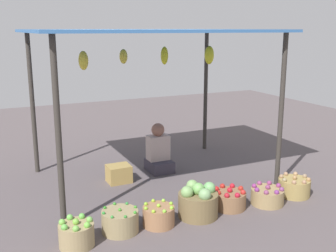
# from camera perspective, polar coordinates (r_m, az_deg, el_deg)

# --- Properties ---
(ground_plane) EXTENTS (14.00, 14.00, 0.00)m
(ground_plane) POSITION_cam_1_polar(r_m,az_deg,el_deg) (6.37, -2.28, -7.22)
(ground_plane) COLOR #594F51
(market_stall_structure) EXTENTS (3.40, 2.40, 2.23)m
(market_stall_structure) POSITION_cam_1_polar(r_m,az_deg,el_deg) (5.98, -2.42, 11.75)
(market_stall_structure) COLOR #38332D
(market_stall_structure) RESTS_ON ground
(vendor_person) EXTENTS (0.36, 0.44, 0.78)m
(vendor_person) POSITION_cam_1_polar(r_m,az_deg,el_deg) (6.60, -1.32, -3.74)
(vendor_person) COLOR #393442
(vendor_person) RESTS_ON ground
(basket_green_apples) EXTENTS (0.37, 0.37, 0.31)m
(basket_green_apples) POSITION_cam_1_polar(r_m,az_deg,el_deg) (4.56, -12.61, -14.45)
(basket_green_apples) COLOR #9D885D
(basket_green_apples) RESTS_ON ground
(basket_green_chilies) EXTENTS (0.42, 0.42, 0.28)m
(basket_green_chilies) POSITION_cam_1_polar(r_m,az_deg,el_deg) (4.77, -6.68, -13.00)
(basket_green_chilies) COLOR #96845C
(basket_green_chilies) RESTS_ON ground
(basket_limes) EXTENTS (0.37, 0.37, 0.27)m
(basket_limes) POSITION_cam_1_polar(r_m,az_deg,el_deg) (4.89, -1.31, -12.37)
(basket_limes) COLOR #9C6F4B
(basket_limes) RESTS_ON ground
(basket_cabbages) EXTENTS (0.49, 0.49, 0.43)m
(basket_cabbages) POSITION_cam_1_polar(r_m,az_deg,el_deg) (5.08, 4.21, -10.50)
(basket_cabbages) COLOR brown
(basket_cabbages) RESTS_ON ground
(basket_red_apples) EXTENTS (0.42, 0.42, 0.27)m
(basket_red_apples) POSITION_cam_1_polar(r_m,az_deg,el_deg) (5.38, 8.52, -10.03)
(basket_red_apples) COLOR #896343
(basket_red_apples) RESTS_ON ground
(basket_purple_onions) EXTENTS (0.43, 0.43, 0.26)m
(basket_purple_onions) POSITION_cam_1_polar(r_m,az_deg,el_deg) (5.60, 13.64, -9.41)
(basket_purple_onions) COLOR #9D8356
(basket_purple_onions) RESTS_ON ground
(basket_potatoes) EXTENTS (0.43, 0.43, 0.29)m
(basket_potatoes) POSITION_cam_1_polar(r_m,az_deg,el_deg) (5.95, 17.12, -8.08)
(basket_potatoes) COLOR #A1894E
(basket_potatoes) RESTS_ON ground
(wooden_crate_near_vendor) EXTENTS (0.34, 0.29, 0.26)m
(wooden_crate_near_vendor) POSITION_cam_1_polar(r_m,az_deg,el_deg) (6.21, -6.85, -6.60)
(wooden_crate_near_vendor) COLOR #A98949
(wooden_crate_near_vendor) RESTS_ON ground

